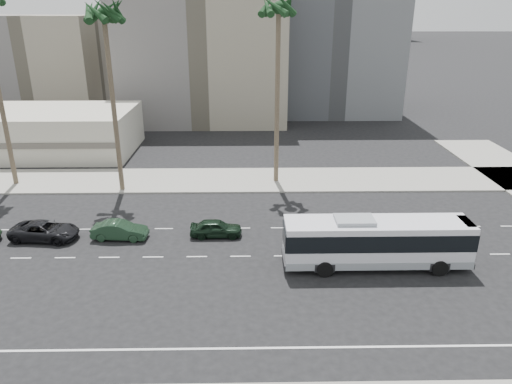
{
  "coord_description": "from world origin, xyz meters",
  "views": [
    {
      "loc": [
        -5.43,
        -28.89,
        15.89
      ],
      "look_at": [
        -4.87,
        4.0,
        3.2
      ],
      "focal_mm": 33.37,
      "sensor_mm": 36.0,
      "label": 1
    }
  ],
  "objects_px": {
    "car_a": "(216,228)",
    "palm_mid": "(104,18)",
    "car_c": "(45,231)",
    "palm_near": "(279,12)",
    "car_b": "(120,230)",
    "city_bus": "(377,241)"
  },
  "relations": [
    {
      "from": "palm_near",
      "to": "city_bus",
      "type": "bearing_deg",
      "value": -71.17
    },
    {
      "from": "car_a",
      "to": "palm_mid",
      "type": "height_order",
      "value": "palm_mid"
    },
    {
      "from": "car_a",
      "to": "palm_near",
      "type": "xyz_separation_m",
      "value": [
        5.14,
        11.86,
        14.99
      ]
    },
    {
      "from": "car_a",
      "to": "palm_mid",
      "type": "distance_m",
      "value": 19.84
    },
    {
      "from": "city_bus",
      "to": "palm_mid",
      "type": "relative_size",
      "value": 0.71
    },
    {
      "from": "car_a",
      "to": "car_b",
      "type": "distance_m",
      "value": 7.07
    },
    {
      "from": "city_bus",
      "to": "palm_near",
      "type": "bearing_deg",
      "value": 108.73
    },
    {
      "from": "car_a",
      "to": "palm_near",
      "type": "relative_size",
      "value": 0.22
    },
    {
      "from": "car_a",
      "to": "car_c",
      "type": "distance_m",
      "value": 12.56
    },
    {
      "from": "car_b",
      "to": "palm_mid",
      "type": "distance_m",
      "value": 17.8
    },
    {
      "from": "car_a",
      "to": "car_c",
      "type": "height_order",
      "value": "car_c"
    },
    {
      "from": "car_a",
      "to": "palm_near",
      "type": "bearing_deg",
      "value": -23.77
    },
    {
      "from": "car_c",
      "to": "palm_mid",
      "type": "xyz_separation_m",
      "value": [
        3.19,
        10.03,
        14.51
      ]
    },
    {
      "from": "car_b",
      "to": "palm_near",
      "type": "distance_m",
      "value": 22.83
    },
    {
      "from": "car_c",
      "to": "car_b",
      "type": "bearing_deg",
      "value": -84.7
    },
    {
      "from": "city_bus",
      "to": "car_a",
      "type": "bearing_deg",
      "value": 156.86
    },
    {
      "from": "city_bus",
      "to": "palm_mid",
      "type": "distance_m",
      "value": 28.07
    },
    {
      "from": "car_b",
      "to": "palm_near",
      "type": "height_order",
      "value": "palm_near"
    },
    {
      "from": "car_c",
      "to": "palm_mid",
      "type": "distance_m",
      "value": 17.92
    },
    {
      "from": "city_bus",
      "to": "car_b",
      "type": "relative_size",
      "value": 2.97
    },
    {
      "from": "car_a",
      "to": "car_b",
      "type": "bearing_deg",
      "value": 92.12
    },
    {
      "from": "car_c",
      "to": "palm_near",
      "type": "xyz_separation_m",
      "value": [
        17.7,
        12.16,
        14.96
      ]
    }
  ]
}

